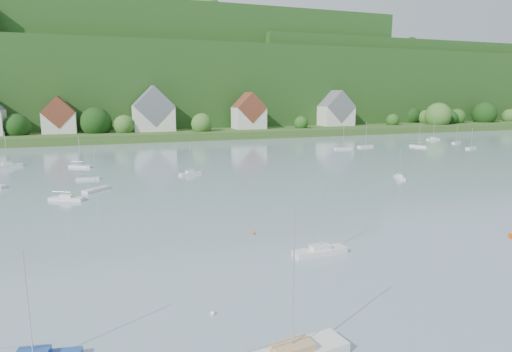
{
  "coord_description": "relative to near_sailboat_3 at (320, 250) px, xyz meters",
  "views": [
    {
      "loc": [
        -16.04,
        7.18,
        17.5
      ],
      "look_at": [
        8.36,
        75.0,
        4.0
      ],
      "focal_mm": 30.6,
      "sensor_mm": 36.0,
      "label": 1
    }
  ],
  "objects": [
    {
      "name": "village_building_3",
      "position": [
        38.75,
        137.87,
        8.98
      ],
      "size": [
        13.0,
        10.4,
        15.5
      ],
      "color": "beige",
      "rests_on": "far_shore_strip"
    },
    {
      "name": "near_sailboat_3",
      "position": [
        0.0,
        0.0,
        0.0
      ],
      "size": [
        6.29,
        2.04,
        8.38
      ],
      "rotation": [
        0.0,
        0.0,
        0.05
      ],
      "color": "silver",
      "rests_on": "ground"
    },
    {
      "name": "far_sailboat_cluster",
      "position": [
        -1.35,
        70.95,
        -0.07
      ],
      "size": [
        203.65,
        75.79,
        8.71
      ],
      "color": "silver",
      "rests_on": "ground"
    },
    {
      "name": "forested_ridge",
      "position": [
        -5.85,
        220.43,
        22.44
      ],
      "size": [
        620.0,
        181.22,
        69.89
      ],
      "color": "#1B3C13",
      "rests_on": "ground"
    },
    {
      "name": "village_building_2",
      "position": [
        -1.25,
        139.87,
        9.83
      ],
      "size": [
        16.0,
        11.44,
        18.0
      ],
      "color": "beige",
      "rests_on": "far_shore_strip"
    },
    {
      "name": "village_building_1",
      "position": [
        -36.25,
        140.87,
        8.31
      ],
      "size": [
        12.0,
        9.36,
        14.0
      ],
      "color": "beige",
      "rests_on": "far_shore_strip"
    },
    {
      "name": "mooring_buoy_1",
      "position": [
        -14.57,
        -9.15,
        -0.45
      ],
      "size": [
        0.38,
        0.38,
        0.38
      ],
      "primitive_type": "sphere",
      "color": "white",
      "rests_on": "ground"
    },
    {
      "name": "mooring_buoy_3",
      "position": [
        -4.62,
        9.17,
        -0.45
      ],
      "size": [
        0.47,
        0.47,
        0.47
      ],
      "primitive_type": "sphere",
      "color": "#DE5318",
      "rests_on": "ground"
    },
    {
      "name": "far_shore_strip",
      "position": [
        -6.25,
        151.87,
        1.05
      ],
      "size": [
        600.0,
        60.0,
        3.0
      ],
      "primitive_type": "cube",
      "color": "#30541F",
      "rests_on": "ground"
    },
    {
      "name": "village_building_4",
      "position": [
        83.75,
        141.87,
        9.14
      ],
      "size": [
        15.0,
        10.4,
        16.5
      ],
      "color": "beige",
      "rests_on": "far_shore_strip"
    }
  ]
}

